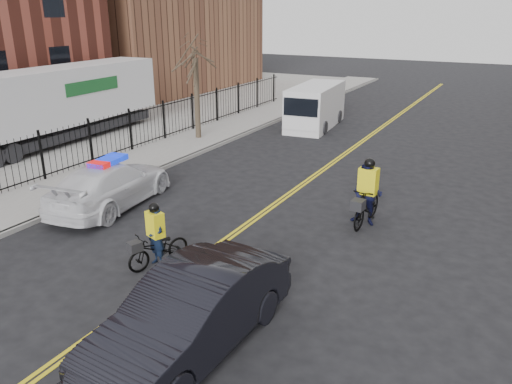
{
  "coord_description": "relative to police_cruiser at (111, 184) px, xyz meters",
  "views": [
    {
      "loc": [
        7.16,
        -10.84,
        6.39
      ],
      "look_at": [
        0.51,
        1.38,
        1.3
      ],
      "focal_mm": 35.0,
      "sensor_mm": 36.0,
      "label": 1
    }
  ],
  "objects": [
    {
      "name": "curb",
      "position": [
        -1.08,
        7.08,
        -0.7
      ],
      "size": [
        0.2,
        60.0,
        0.15
      ],
      "primitive_type": "cube",
      "color": "gray",
      "rests_on": "ground"
    },
    {
      "name": "cyclist_near",
      "position": [
        4.11,
        -2.62,
        -0.16
      ],
      "size": [
        1.19,
        1.9,
        1.76
      ],
      "rotation": [
        0.0,
        0.0,
        -0.34
      ],
      "color": "black",
      "rests_on": "ground"
    },
    {
      "name": "iron_fence",
      "position": [
        -4.08,
        7.08,
        0.23
      ],
      "size": [
        0.12,
        28.0,
        2.0
      ],
      "primitive_type": null,
      "color": "black",
      "rests_on": "ground"
    },
    {
      "name": "dark_sedan",
      "position": [
        7.01,
        -5.08,
        0.06
      ],
      "size": [
        1.97,
        5.15,
        1.68
      ],
      "primitive_type": "imported",
      "rotation": [
        0.0,
        0.0,
        -0.04
      ],
      "color": "black",
      "rests_on": "ground"
    },
    {
      "name": "street_tree",
      "position": [
        -2.68,
        9.08,
        2.76
      ],
      "size": [
        3.2,
        3.2,
        4.8
      ],
      "color": "#33291E",
      "rests_on": "sidewalk"
    },
    {
      "name": "semi_trailer",
      "position": [
        -8.58,
        5.73,
        1.34
      ],
      "size": [
        2.99,
        12.05,
        3.72
      ],
      "rotation": [
        0.0,
        0.0,
        0.05
      ],
      "color": "silver",
      "rests_on": "ground"
    },
    {
      "name": "lot_pad",
      "position": [
        -13.08,
        7.08,
        -0.76
      ],
      "size": [
        18.0,
        60.0,
        0.02
      ],
      "primitive_type": "cube",
      "color": "gray",
      "rests_on": "ground"
    },
    {
      "name": "cyclist_far",
      "position": [
        8.17,
        2.65,
        0.08
      ],
      "size": [
        1.01,
        2.17,
        2.17
      ],
      "rotation": [
        0.0,
        0.0,
        -0.05
      ],
      "color": "black",
      "rests_on": "ground"
    },
    {
      "name": "sidewalk",
      "position": [
        -2.58,
        7.08,
        -0.7
      ],
      "size": [
        3.0,
        60.0,
        0.15
      ],
      "primitive_type": "cube",
      "color": "gray",
      "rests_on": "ground"
    },
    {
      "name": "cargo_van",
      "position": [
        1.44,
        14.82,
        0.39
      ],
      "size": [
        2.63,
        5.85,
        2.37
      ],
      "rotation": [
        0.0,
        0.0,
        0.1
      ],
      "color": "silver",
      "rests_on": "ground"
    },
    {
      "name": "center_line_left",
      "position": [
        4.84,
        7.08,
        -0.77
      ],
      "size": [
        0.1,
        60.0,
        0.01
      ],
      "primitive_type": "cube",
      "color": "gold",
      "rests_on": "ground"
    },
    {
      "name": "police_cruiser",
      "position": [
        0.0,
        0.0,
        0.0
      ],
      "size": [
        2.9,
        5.55,
        1.7
      ],
      "rotation": [
        0.0,
        0.0,
        3.29
      ],
      "color": "white",
      "rests_on": "ground"
    },
    {
      "name": "ground",
      "position": [
        4.92,
        -0.92,
        -0.77
      ],
      "size": [
        120.0,
        120.0,
        0.0
      ],
      "primitive_type": "plane",
      "color": "black",
      "rests_on": "ground"
    },
    {
      "name": "warehouse_far",
      "position": [
        -18.08,
        23.08,
        6.23
      ],
      "size": [
        14.0,
        18.0,
        14.0
      ],
      "primitive_type": "cube",
      "color": "brown",
      "rests_on": "ground"
    },
    {
      "name": "center_line_right",
      "position": [
        5.0,
        7.08,
        -0.77
      ],
      "size": [
        0.1,
        60.0,
        0.01
      ],
      "primitive_type": "cube",
      "color": "gold",
      "rests_on": "ground"
    }
  ]
}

